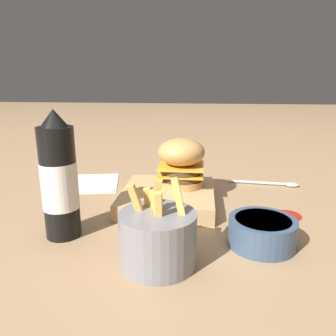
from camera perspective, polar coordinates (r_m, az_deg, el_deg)
name	(u,v)px	position (r m, az deg, el deg)	size (l,w,h in m)	color
ground_plane	(143,210)	(0.71, -4.31, -7.31)	(6.00, 6.00, 0.00)	#9E7A56
serving_board	(168,197)	(0.73, 0.00, -5.09)	(0.22, 0.20, 0.03)	tan
burger	(181,162)	(0.74, 2.32, 1.11)	(0.11, 0.11, 0.11)	tan
ketchup_bottle	(59,180)	(0.59, -18.40, -2.08)	(0.06, 0.06, 0.22)	black
fries_basket	(158,238)	(0.50, -1.79, -12.06)	(0.12, 0.12, 0.14)	slate
side_bowl	(262,231)	(0.58, 16.06, -10.54)	(0.11, 0.11, 0.05)	#384C66
spoon	(276,184)	(0.90, 18.35, -2.60)	(0.03, 0.18, 0.01)	silver
ketchup_puddle	(287,215)	(0.72, 20.00, -7.69)	(0.06, 0.06, 0.00)	#B21E14
parchment_square	(86,183)	(0.90, -14.13, -2.58)	(0.20, 0.20, 0.00)	beige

